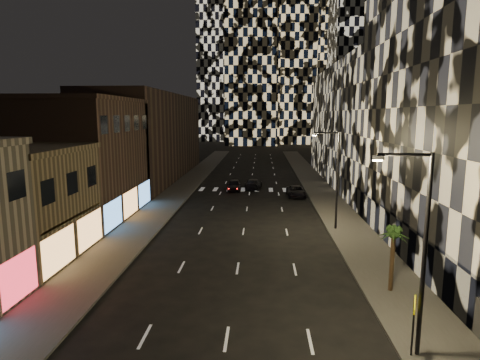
# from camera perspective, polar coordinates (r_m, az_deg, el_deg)

# --- Properties ---
(sidewalk_left) EXTENTS (4.00, 120.00, 0.15)m
(sidewalk_left) POSITION_cam_1_polar(r_m,az_deg,el_deg) (58.89, -8.35, -1.19)
(sidewalk_left) COLOR #47443F
(sidewalk_left) RESTS_ON ground
(sidewalk_right) EXTENTS (4.00, 120.00, 0.15)m
(sidewalk_right) POSITION_cam_1_polar(r_m,az_deg,el_deg) (58.34, 11.30, -1.37)
(sidewalk_right) COLOR #47443F
(sidewalk_right) RESTS_ON ground
(curb_left) EXTENTS (0.20, 120.00, 0.15)m
(curb_left) POSITION_cam_1_polar(r_m,az_deg,el_deg) (58.51, -6.33, -1.21)
(curb_left) COLOR #4C4C47
(curb_left) RESTS_ON ground
(curb_right) EXTENTS (0.20, 120.00, 0.15)m
(curb_right) POSITION_cam_1_polar(r_m,az_deg,el_deg) (58.08, 9.25, -1.36)
(curb_right) COLOR #4C4C47
(curb_right) RESTS_ON ground
(retail_tan) EXTENTS (10.00, 10.00, 8.00)m
(retail_tan) POSITION_cam_1_polar(r_m,az_deg,el_deg) (34.07, -30.16, -3.29)
(retail_tan) COLOR #786648
(retail_tan) RESTS_ON ground
(retail_brown) EXTENTS (10.00, 15.00, 12.00)m
(retail_brown) POSITION_cam_1_polar(r_m,az_deg,el_deg) (44.59, -21.63, 2.61)
(retail_brown) COLOR #4B342A
(retail_brown) RESTS_ON ground
(retail_filler_left) EXTENTS (10.00, 40.00, 14.00)m
(retail_filler_left) POSITION_cam_1_polar(r_m,az_deg,el_deg) (69.40, -12.55, 6.02)
(retail_filler_left) COLOR #4B342A
(retail_filler_left) RESTS_ON ground
(midrise_base) EXTENTS (0.60, 25.00, 3.00)m
(midrise_base) POSITION_cam_1_polar(r_m,az_deg,el_deg) (34.29, 21.29, -6.89)
(midrise_base) COLOR #383838
(midrise_base) RESTS_ON ground
(midrise_filler_right) EXTENTS (16.00, 40.00, 18.00)m
(midrise_filler_right) POSITION_cam_1_polar(r_m,az_deg,el_deg) (66.38, 19.32, 7.32)
(midrise_filler_right) COLOR #232326
(midrise_filler_right) RESTS_ON ground
(tower_center_low) EXTENTS (18.00, 18.00, 95.00)m
(tower_center_low) POSITION_cam_1_polar(r_m,az_deg,el_deg) (151.35, 1.76, 23.36)
(tower_center_low) COLOR black
(tower_center_low) RESTS_ON ground
(streetlight_near) EXTENTS (2.55, 0.25, 9.00)m
(streetlight_near) POSITION_cam_1_polar(r_m,az_deg,el_deg) (18.83, 24.19, -7.97)
(streetlight_near) COLOR black
(streetlight_near) RESTS_ON sidewalk_right
(streetlight_far) EXTENTS (2.55, 0.25, 9.00)m
(streetlight_far) POSITION_cam_1_polar(r_m,az_deg,el_deg) (37.75, 13.35, 0.92)
(streetlight_far) COLOR black
(streetlight_far) RESTS_ON sidewalk_right
(car_dark_midlane) EXTENTS (2.03, 4.69, 1.57)m
(car_dark_midlane) POSITION_cam_1_polar(r_m,az_deg,el_deg) (56.81, -0.84, -0.74)
(car_dark_midlane) COLOR black
(car_dark_midlane) RESTS_ON ground
(car_dark_oncoming) EXTENTS (2.56, 5.33, 1.50)m
(car_dark_oncoming) POSITION_cam_1_polar(r_m,az_deg,el_deg) (58.06, 1.94, -0.57)
(car_dark_oncoming) COLOR black
(car_dark_oncoming) RESTS_ON ground
(car_dark_rightlane) EXTENTS (2.45, 5.01, 1.37)m
(car_dark_rightlane) POSITION_cam_1_polar(r_m,az_deg,el_deg) (53.30, 7.98, -1.61)
(car_dark_rightlane) COLOR black
(car_dark_rightlane) RESTS_ON ground
(ped_sign) EXTENTS (0.40, 0.89, 2.84)m
(ped_sign) POSITION_cam_1_polar(r_m,az_deg,el_deg) (19.89, 23.50, -17.11)
(ped_sign) COLOR black
(ped_sign) RESTS_ON sidewalk_right
(palm_tree) EXTENTS (2.04, 2.04, 4.02)m
(palm_tree) POSITION_cam_1_polar(r_m,az_deg,el_deg) (25.72, 20.99, -7.64)
(palm_tree) COLOR #47331E
(palm_tree) RESTS_ON sidewalk_right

